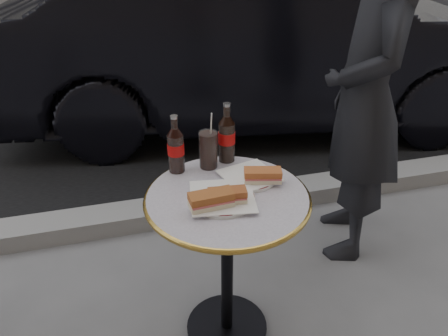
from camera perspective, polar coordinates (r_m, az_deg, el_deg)
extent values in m
plane|color=slate|center=(2.11, 0.37, -20.28)|extent=(80.00, 80.00, 0.00)
cube|color=black|center=(6.51, -11.63, 15.12)|extent=(40.00, 8.00, 0.00)
cube|color=gray|center=(2.73, -4.59, -5.30)|extent=(40.00, 0.20, 0.12)
cylinder|color=silver|center=(1.59, -0.23, -3.99)|extent=(0.31, 0.31, 0.01)
cylinder|color=white|center=(1.72, 3.35, -1.22)|extent=(0.23, 0.23, 0.01)
cube|color=#9F5628|center=(1.52, -1.69, -4.25)|extent=(0.16, 0.08, 0.05)
cube|color=#9D4F27|center=(1.55, 0.44, -3.72)|extent=(0.14, 0.08, 0.05)
cube|color=#B35C2D|center=(1.67, 5.08, -1.07)|extent=(0.15, 0.10, 0.05)
cylinder|color=black|center=(1.76, -2.06, 2.42)|extent=(0.08, 0.08, 0.16)
imported|color=black|center=(3.82, 5.39, 16.14)|extent=(2.18, 4.52, 1.42)
imported|color=black|center=(2.23, 18.01, 8.61)|extent=(0.60, 0.73, 1.73)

